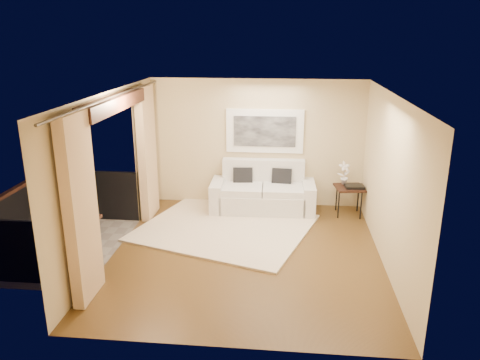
# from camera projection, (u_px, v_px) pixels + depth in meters

# --- Properties ---
(floor) EXTENTS (5.00, 5.00, 0.00)m
(floor) POSITION_uv_depth(u_px,v_px,m) (246.00, 254.00, 7.96)
(floor) COLOR brown
(floor) RESTS_ON ground
(room_shell) EXTENTS (5.00, 6.40, 5.00)m
(room_shell) POSITION_uv_depth(u_px,v_px,m) (113.00, 104.00, 7.40)
(room_shell) COLOR white
(room_shell) RESTS_ON ground
(balcony) EXTENTS (1.81, 2.60, 1.17)m
(balcony) POSITION_uv_depth(u_px,v_px,m) (59.00, 236.00, 8.22)
(balcony) COLOR #605B56
(balcony) RESTS_ON ground
(curtains) EXTENTS (0.16, 4.80, 2.64)m
(curtains) POSITION_uv_depth(u_px,v_px,m) (120.00, 175.00, 7.76)
(curtains) COLOR tan
(curtains) RESTS_ON ground
(artwork) EXTENTS (1.62, 0.07, 0.92)m
(artwork) POSITION_uv_depth(u_px,v_px,m) (265.00, 131.00, 9.79)
(artwork) COLOR white
(artwork) RESTS_ON room_shell
(rug) EXTENTS (3.68, 3.43, 0.04)m
(rug) POSITION_uv_depth(u_px,v_px,m) (225.00, 228.00, 8.97)
(rug) COLOR beige
(rug) RESTS_ON floor
(sofa) EXTENTS (2.17, 0.98, 1.03)m
(sofa) POSITION_uv_depth(u_px,v_px,m) (263.00, 193.00, 9.83)
(sofa) COLOR silver
(sofa) RESTS_ON floor
(side_table) EXTENTS (0.63, 0.63, 0.60)m
(side_table) POSITION_uv_depth(u_px,v_px,m) (349.00, 189.00, 9.51)
(side_table) COLOR black
(side_table) RESTS_ON floor
(tray) EXTENTS (0.40, 0.31, 0.05)m
(tray) POSITION_uv_depth(u_px,v_px,m) (354.00, 186.00, 9.43)
(tray) COLOR black
(tray) RESTS_ON side_table
(orchid) EXTENTS (0.30, 0.25, 0.48)m
(orchid) POSITION_uv_depth(u_px,v_px,m) (344.00, 173.00, 9.58)
(orchid) COLOR white
(orchid) RESTS_ON side_table
(bistro_table) EXTENTS (0.70, 0.70, 0.74)m
(bistro_table) POSITION_uv_depth(u_px,v_px,m) (75.00, 225.00, 7.47)
(bistro_table) COLOR black
(bistro_table) RESTS_ON balcony
(balcony_chair_far) EXTENTS (0.51, 0.51, 0.93)m
(balcony_chair_far) POSITION_uv_depth(u_px,v_px,m) (62.00, 219.00, 8.02)
(balcony_chair_far) COLOR black
(balcony_chair_far) RESTS_ON balcony
(balcony_chair_near) EXTENTS (0.50, 0.50, 1.05)m
(balcony_chair_near) POSITION_uv_depth(u_px,v_px,m) (57.00, 235.00, 7.20)
(balcony_chair_near) COLOR black
(balcony_chair_near) RESTS_ON balcony
(ice_bucket) EXTENTS (0.18, 0.18, 0.20)m
(ice_bucket) POSITION_uv_depth(u_px,v_px,m) (68.00, 212.00, 7.49)
(ice_bucket) COLOR silver
(ice_bucket) RESTS_ON bistro_table
(candle) EXTENTS (0.06, 0.06, 0.07)m
(candle) POSITION_uv_depth(u_px,v_px,m) (82.00, 215.00, 7.57)
(candle) COLOR red
(candle) RESTS_ON bistro_table
(vase) EXTENTS (0.04, 0.04, 0.18)m
(vase) POSITION_uv_depth(u_px,v_px,m) (64.00, 220.00, 7.21)
(vase) COLOR silver
(vase) RESTS_ON bistro_table
(glass_a) EXTENTS (0.06, 0.06, 0.12)m
(glass_a) POSITION_uv_depth(u_px,v_px,m) (82.00, 219.00, 7.31)
(glass_a) COLOR white
(glass_a) RESTS_ON bistro_table
(glass_b) EXTENTS (0.06, 0.06, 0.12)m
(glass_b) POSITION_uv_depth(u_px,v_px,m) (85.00, 217.00, 7.42)
(glass_b) COLOR silver
(glass_b) RESTS_ON bistro_table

